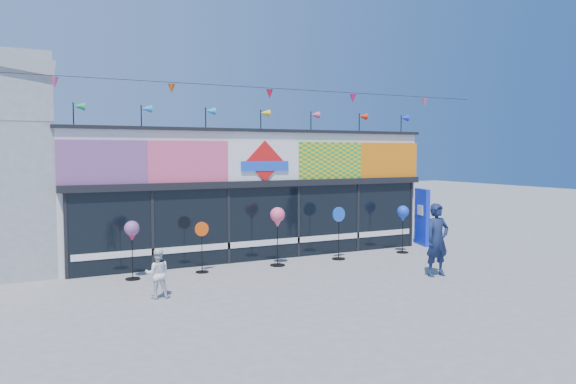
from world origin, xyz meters
TOP-DOWN VIEW (x-y plane):
  - ground at (0.00, 0.00)m, footprint 80.00×80.00m
  - kite_shop at (0.00, 5.94)m, footprint 16.00×5.70m
  - blue_sign at (6.33, 3.42)m, footprint 0.45×1.02m
  - spinner_0 at (-4.25, 2.55)m, footprint 0.40×0.40m
  - spinner_1 at (-2.33, 2.54)m, footprint 0.40×0.36m
  - spinner_2 at (-0.02, 2.42)m, footprint 0.44×0.44m
  - spinner_3 at (2.14, 2.45)m, footprint 0.47×0.42m
  - spinner_4 at (4.67, 2.45)m, footprint 0.40×0.40m
  - adult_man at (3.23, -0.81)m, footprint 0.73×0.48m
  - child at (-4.14, 0.35)m, footprint 0.62×0.44m

SIDE VIEW (x-z plane):
  - ground at x=0.00m, z-range 0.00..0.00m
  - child at x=-4.14m, z-range 0.00..1.16m
  - spinner_1 at x=-2.33m, z-range 0.04..1.47m
  - spinner_3 at x=2.14m, z-range 0.05..1.71m
  - adult_man at x=3.23m, z-range 0.00..1.98m
  - blue_sign at x=6.33m, z-range 0.01..2.05m
  - spinner_0 at x=-4.25m, z-range 0.47..2.04m
  - spinner_4 at x=4.67m, z-range 0.48..2.07m
  - spinner_2 at x=-0.02m, z-range 0.53..2.28m
  - kite_shop at x=0.00m, z-range -0.61..4.70m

